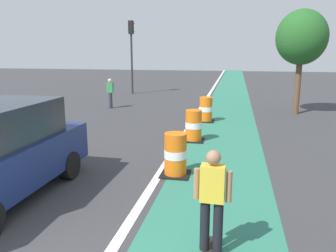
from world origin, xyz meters
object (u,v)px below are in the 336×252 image
(skateboarder_on_lane, at_px, (212,200))
(pedestrian_crossing, at_px, (110,92))
(traffic_light_corner, at_px, (131,44))
(street_tree_sidewalk, at_px, (302,38))
(traffic_barrel_back, at_px, (206,110))
(traffic_barrel_mid, at_px, (194,126))
(traffic_barrel_front, at_px, (175,155))

(skateboarder_on_lane, distance_m, pedestrian_crossing, 14.05)
(traffic_light_corner, distance_m, street_tree_sidewalk, 11.90)
(pedestrian_crossing, bearing_deg, traffic_barrel_back, -24.92)
(traffic_barrel_back, xyz_separation_m, pedestrian_crossing, (-5.40, 2.51, 0.33))
(traffic_barrel_back, distance_m, street_tree_sidewalk, 5.94)
(traffic_light_corner, height_order, pedestrian_crossing, traffic_light_corner)
(skateboarder_on_lane, bearing_deg, pedestrian_crossing, 116.94)
(traffic_barrel_mid, relative_size, street_tree_sidewalk, 0.22)
(skateboarder_on_lane, xyz_separation_m, pedestrian_crossing, (-6.36, 12.53, -0.05))
(traffic_barrel_mid, distance_m, traffic_barrel_back, 3.37)
(skateboarder_on_lane, relative_size, traffic_barrel_mid, 1.55)
(traffic_barrel_front, bearing_deg, pedestrian_crossing, 119.46)
(street_tree_sidewalk, bearing_deg, traffic_light_corner, 149.95)
(traffic_barrel_mid, xyz_separation_m, traffic_barrel_back, (0.13, 3.37, 0.00))
(traffic_light_corner, xyz_separation_m, street_tree_sidewalk, (10.30, -5.96, 0.17))
(street_tree_sidewalk, bearing_deg, skateboarder_on_lane, -104.33)
(pedestrian_crossing, bearing_deg, street_tree_sidewalk, 1.45)
(pedestrian_crossing, xyz_separation_m, street_tree_sidewalk, (9.63, 0.24, 2.80))
(traffic_light_corner, bearing_deg, pedestrian_crossing, -83.82)
(traffic_barrel_mid, height_order, traffic_light_corner, traffic_light_corner)
(traffic_barrel_front, bearing_deg, traffic_barrel_back, 88.57)
(traffic_barrel_back, relative_size, pedestrian_crossing, 0.68)
(traffic_barrel_mid, relative_size, traffic_barrel_back, 1.00)
(traffic_light_corner, bearing_deg, traffic_barrel_front, -69.11)
(pedestrian_crossing, bearing_deg, traffic_barrel_mid, -48.11)
(traffic_barrel_front, bearing_deg, skateboarder_on_lane, -70.84)
(skateboarder_on_lane, xyz_separation_m, traffic_light_corner, (-7.04, 18.73, 2.59))
(traffic_barrel_back, height_order, traffic_light_corner, traffic_light_corner)
(traffic_barrel_back, distance_m, traffic_light_corner, 11.02)
(traffic_barrel_front, relative_size, pedestrian_crossing, 0.68)
(traffic_barrel_mid, distance_m, pedestrian_crossing, 7.90)
(skateboarder_on_lane, relative_size, pedestrian_crossing, 1.05)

